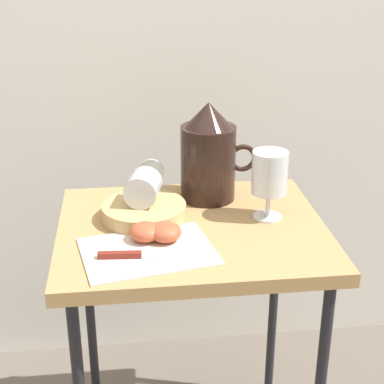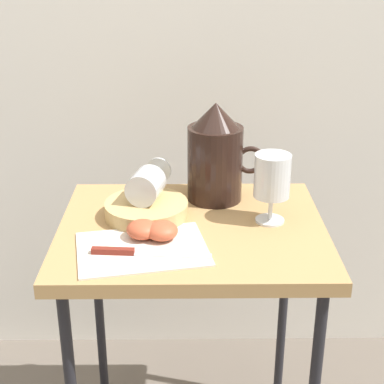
% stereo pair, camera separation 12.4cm
% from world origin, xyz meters
% --- Properties ---
extents(curtain_drape, '(2.40, 0.03, 2.08)m').
position_xyz_m(curtain_drape, '(0.00, 0.50, 1.04)').
color(curtain_drape, silver).
rests_on(curtain_drape, ground_plane).
extents(table, '(0.58, 0.48, 0.67)m').
position_xyz_m(table, '(0.00, 0.00, 0.60)').
color(table, '#AD8451').
rests_on(table, ground_plane).
extents(linen_napkin, '(0.29, 0.23, 0.00)m').
position_xyz_m(linen_napkin, '(-0.10, -0.11, 0.67)').
color(linen_napkin, silver).
rests_on(linen_napkin, table).
extents(basket_tray, '(0.19, 0.19, 0.03)m').
position_xyz_m(basket_tray, '(-0.10, 0.05, 0.68)').
color(basket_tray, tan).
rests_on(basket_tray, table).
extents(pitcher, '(0.18, 0.13, 0.24)m').
position_xyz_m(pitcher, '(0.06, 0.15, 0.76)').
color(pitcher, black).
rests_on(pitcher, table).
extents(wine_glass_upright, '(0.08, 0.08, 0.16)m').
position_xyz_m(wine_glass_upright, '(0.17, 0.02, 0.77)').
color(wine_glass_upright, silver).
rests_on(wine_glass_upright, table).
extents(wine_glass_tipped_near, '(0.10, 0.15, 0.07)m').
position_xyz_m(wine_glass_tipped_near, '(-0.10, 0.06, 0.74)').
color(wine_glass_tipped_near, silver).
rests_on(wine_glass_tipped_near, basket_tray).
extents(apple_half_left, '(0.07, 0.07, 0.04)m').
position_xyz_m(apple_half_left, '(-0.10, -0.06, 0.69)').
color(apple_half_left, '#C15133').
rests_on(apple_half_left, linen_napkin).
extents(apple_half_right, '(0.07, 0.07, 0.04)m').
position_xyz_m(apple_half_right, '(-0.06, -0.07, 0.69)').
color(apple_half_right, '#C15133').
rests_on(apple_half_right, linen_napkin).
extents(knife, '(0.24, 0.03, 0.01)m').
position_xyz_m(knife, '(-0.12, -0.13, 0.68)').
color(knife, silver).
rests_on(knife, linen_napkin).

